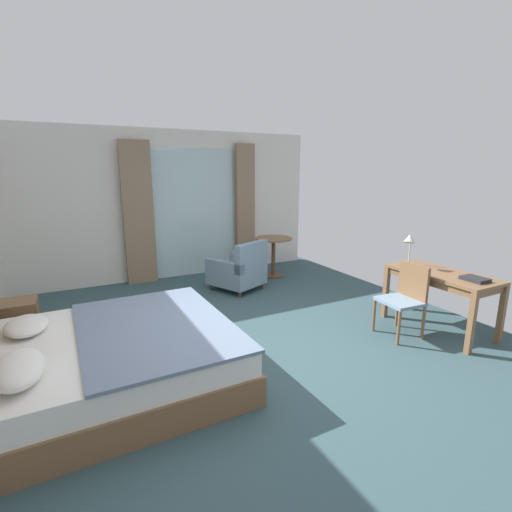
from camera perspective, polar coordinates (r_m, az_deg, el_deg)
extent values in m
cube|color=#334C51|center=(4.16, 0.40, -15.32)|extent=(5.89, 7.37, 0.10)
cube|color=silver|center=(6.90, -13.10, 7.65)|extent=(5.49, 0.12, 2.63)
cube|color=silver|center=(6.96, -9.58, 6.53)|extent=(1.57, 0.02, 2.31)
cube|color=#897056|center=(6.61, -17.68, 6.23)|extent=(0.50, 0.10, 2.42)
cube|color=#897056|center=(7.23, -1.68, 7.37)|extent=(0.37, 0.10, 2.42)
cube|color=brown|center=(3.78, -20.10, -16.13)|extent=(2.04, 1.92, 0.27)
cube|color=white|center=(3.67, -20.40, -12.80)|extent=(1.98, 1.86, 0.22)
cube|color=slate|center=(3.67, -15.34, -10.32)|extent=(1.35, 1.89, 0.03)
ellipsoid|color=white|center=(3.18, -32.86, -14.45)|extent=(0.35, 0.60, 0.17)
ellipsoid|color=white|center=(4.02, -31.93, -9.10)|extent=(0.37, 0.52, 0.12)
cube|color=brown|center=(4.95, -33.12, -8.80)|extent=(0.47, 0.40, 0.52)
cube|color=brown|center=(4.73, -33.49, -8.47)|extent=(0.40, 0.01, 0.13)
cube|color=brown|center=(5.00, 26.78, -2.47)|extent=(0.61, 1.24, 0.04)
cube|color=brown|center=(5.01, 26.72, -3.11)|extent=(0.56, 1.18, 0.08)
cube|color=brown|center=(5.03, 33.65, -7.53)|extent=(0.06, 0.06, 0.69)
cube|color=brown|center=(5.64, 23.21, -4.30)|extent=(0.06, 0.06, 0.69)
cube|color=brown|center=(4.58, 30.29, -9.01)|extent=(0.06, 0.06, 0.69)
cube|color=brown|center=(5.24, 19.40, -5.26)|extent=(0.06, 0.06, 0.69)
cube|color=gray|center=(4.69, 21.29, -6.53)|extent=(0.44, 0.48, 0.04)
cube|color=brown|center=(4.76, 23.13, -3.56)|extent=(0.07, 0.43, 0.42)
cylinder|color=brown|center=(4.79, 17.75, -8.71)|extent=(0.04, 0.04, 0.41)
cylinder|color=brown|center=(4.51, 21.17, -10.34)|extent=(0.04, 0.04, 0.41)
cylinder|color=brown|center=(5.03, 20.97, -7.91)|extent=(0.04, 0.04, 0.41)
cylinder|color=brown|center=(4.77, 24.40, -9.38)|extent=(0.04, 0.04, 0.41)
cylinder|color=#B7B2A8|center=(5.21, 22.44, -1.17)|extent=(0.14, 0.14, 0.02)
cylinder|color=#B7B2A8|center=(5.17, 22.61, 0.67)|extent=(0.02, 0.02, 0.33)
cone|color=#B7B2A8|center=(4.98, 22.60, 2.53)|extent=(0.17, 0.16, 0.17)
cube|color=#232328|center=(4.79, 30.70, -3.07)|extent=(0.21, 0.26, 0.04)
cube|color=gray|center=(6.12, -3.02, -2.98)|extent=(0.95, 0.98, 0.27)
cube|color=gray|center=(5.83, -0.71, -0.11)|extent=(0.68, 0.40, 0.45)
cube|color=gray|center=(6.29, -1.26, -0.50)|extent=(0.40, 0.73, 0.16)
cube|color=gray|center=(5.85, -4.97, -1.58)|extent=(0.40, 0.73, 0.16)
cylinder|color=#4C3D2D|center=(6.59, -3.44, -3.51)|extent=(0.04, 0.04, 0.10)
cylinder|color=#4C3D2D|center=(6.19, -7.00, -4.69)|extent=(0.04, 0.04, 0.10)
cylinder|color=#4C3D2D|center=(6.20, 0.99, -4.56)|extent=(0.04, 0.04, 0.10)
cylinder|color=#4C3D2D|center=(5.77, -2.50, -5.92)|extent=(0.04, 0.04, 0.10)
cylinder|color=brown|center=(6.75, 2.72, 2.71)|extent=(0.68, 0.68, 0.03)
cylinder|color=brown|center=(6.83, 2.69, -0.30)|extent=(0.07, 0.07, 0.70)
cylinder|color=brown|center=(6.92, 2.66, -3.02)|extent=(0.37, 0.37, 0.02)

